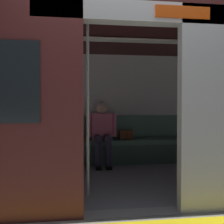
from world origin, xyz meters
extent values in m
plane|color=gray|center=(0.00, 0.00, 0.00)|extent=(60.00, 60.00, 0.00)
cube|color=#ADAFB5|center=(-0.98, 0.02, 1.06)|extent=(0.98, 0.12, 2.12)
cube|color=#ADAFB5|center=(0.00, 0.00, 2.02)|extent=(1.96, 0.16, 0.20)
cube|color=#BF3F0C|center=(-0.49, 0.09, 2.02)|extent=(0.56, 0.02, 0.12)
cube|color=#351515|center=(0.00, -1.29, 2.18)|extent=(6.40, 2.73, 0.12)
cube|color=slate|center=(0.00, -1.29, 0.00)|extent=(6.08, 2.57, 0.01)
cube|color=silver|center=(0.00, -2.57, 1.06)|extent=(6.08, 0.10, 2.12)
cube|color=#4C7566|center=(0.00, -2.51, 0.68)|extent=(3.52, 0.06, 0.45)
cube|color=white|center=(0.00, -1.29, 2.09)|extent=(4.48, 0.16, 0.03)
cube|color=gray|center=(0.00, 0.00, 0.01)|extent=(0.98, 0.19, 0.01)
cube|color=#4C7566|center=(0.00, -2.29, 0.41)|extent=(3.29, 0.44, 0.09)
cube|color=#39574C|center=(0.00, -2.09, 0.18)|extent=(3.29, 0.04, 0.36)
cube|color=pink|center=(0.11, -2.27, 0.70)|extent=(0.38, 0.23, 0.50)
sphere|color=beige|center=(0.11, -2.27, 1.05)|extent=(0.21, 0.21, 0.21)
sphere|color=#B2ADA8|center=(0.11, -2.28, 1.09)|extent=(0.19, 0.19, 0.19)
cylinder|color=pink|center=(-0.12, -2.24, 0.73)|extent=(0.08, 0.08, 0.44)
cylinder|color=pink|center=(0.35, -2.25, 0.73)|extent=(0.08, 0.08, 0.44)
cylinder|color=#38334C|center=(0.03, -2.07, 0.50)|extent=(0.14, 0.40, 0.14)
cylinder|color=#38334C|center=(0.21, -2.08, 0.50)|extent=(0.14, 0.40, 0.14)
cylinder|color=#38334C|center=(0.03, -1.87, 0.25)|extent=(0.10, 0.10, 0.41)
cylinder|color=#38334C|center=(0.21, -1.88, 0.25)|extent=(0.10, 0.10, 0.41)
cube|color=black|center=(0.03, -1.82, 0.03)|extent=(0.10, 0.22, 0.06)
cube|color=black|center=(0.21, -1.83, 0.03)|extent=(0.10, 0.22, 0.06)
cube|color=brown|center=(-0.36, -2.29, 0.54)|extent=(0.26, 0.14, 0.17)
cube|color=#472718|center=(-0.36, -2.22, 0.53)|extent=(0.02, 0.01, 0.14)
cube|color=gold|center=(0.49, -2.27, 0.47)|extent=(0.17, 0.23, 0.03)
cylinder|color=silver|center=(0.43, -0.54, 1.05)|extent=(0.04, 0.04, 2.10)
camera|label=1|loc=(0.52, 2.49, 1.09)|focal=40.39mm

